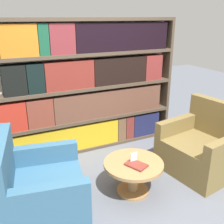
{
  "coord_description": "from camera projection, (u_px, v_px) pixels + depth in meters",
  "views": [
    {
      "loc": [
        -1.32,
        -2.29,
        2.09
      ],
      "look_at": [
        0.11,
        0.7,
        0.87
      ],
      "focal_mm": 42.0,
      "sensor_mm": 36.0,
      "label": 1
    }
  ],
  "objects": [
    {
      "name": "ground_plane",
      "position": [
        129.0,
        198.0,
        3.2
      ],
      "size": [
        14.0,
        14.0,
        0.0
      ],
      "primitive_type": "plane",
      "color": "slate"
    },
    {
      "name": "bookshelf",
      "position": [
        86.0,
        89.0,
        4.1
      ],
      "size": [
        3.08,
        0.3,
        2.07
      ],
      "color": "silver",
      "rests_on": "ground_plane"
    },
    {
      "name": "armchair_left",
      "position": [
        39.0,
        193.0,
        2.78
      ],
      "size": [
        1.01,
        1.08,
        0.97
      ],
      "rotation": [
        0.0,
        0.0,
        1.4
      ],
      "color": "#386684",
      "rests_on": "ground_plane"
    },
    {
      "name": "armchair_right",
      "position": [
        202.0,
        149.0,
        3.7
      ],
      "size": [
        0.99,
        1.06,
        0.97
      ],
      "rotation": [
        0.0,
        0.0,
        -1.42
      ],
      "color": "olive",
      "rests_on": "ground_plane"
    },
    {
      "name": "coffee_table",
      "position": [
        133.0,
        171.0,
        3.22
      ],
      "size": [
        0.73,
        0.73,
        0.42
      ],
      "color": "#AD7F4C",
      "rests_on": "ground_plane"
    },
    {
      "name": "table_sign",
      "position": [
        134.0,
        158.0,
        3.16
      ],
      "size": [
        0.09,
        0.06,
        0.13
      ],
      "color": "black",
      "rests_on": "coffee_table"
    },
    {
      "name": "stray_book",
      "position": [
        136.0,
        165.0,
        3.1
      ],
      "size": [
        0.25,
        0.29,
        0.02
      ],
      "color": "brown",
      "rests_on": "coffee_table"
    }
  ]
}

